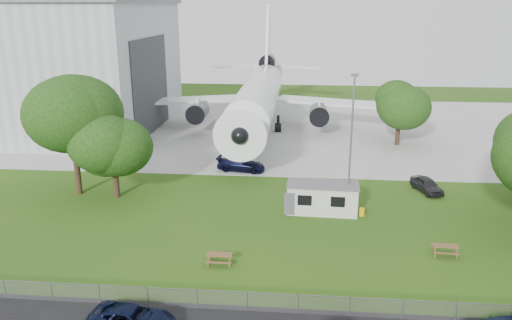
# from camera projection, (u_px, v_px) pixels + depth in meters

# --- Properties ---
(ground) EXTENTS (160.00, 160.00, 0.00)m
(ground) POSITION_uv_depth(u_px,v_px,m) (247.00, 239.00, 38.75)
(ground) COLOR #355E14
(concrete_apron) EXTENTS (120.00, 46.00, 0.03)m
(concrete_apron) POSITION_uv_depth(u_px,v_px,m) (274.00, 127.00, 74.90)
(concrete_apron) COLOR #B7B7B2
(concrete_apron) RESTS_ON ground
(hangar) EXTENTS (43.00, 31.00, 18.55)m
(hangar) POSITION_uv_depth(u_px,v_px,m) (16.00, 62.00, 73.40)
(hangar) COLOR #B2B7BC
(hangar) RESTS_ON ground
(airliner) EXTENTS (46.36, 47.73, 17.69)m
(airliner) POSITION_uv_depth(u_px,v_px,m) (259.00, 94.00, 71.48)
(airliner) COLOR white
(airliner) RESTS_ON ground
(site_cabin) EXTENTS (6.80, 2.95, 2.62)m
(site_cabin) POSITION_uv_depth(u_px,v_px,m) (322.00, 198.00, 43.57)
(site_cabin) COLOR beige
(site_cabin) RESTS_ON ground
(picnic_west) EXTENTS (1.81, 1.51, 0.76)m
(picnic_west) POSITION_uv_depth(u_px,v_px,m) (220.00, 264.00, 35.09)
(picnic_west) COLOR brown
(picnic_west) RESTS_ON ground
(picnic_east) EXTENTS (1.86, 1.58, 0.76)m
(picnic_east) POSITION_uv_depth(u_px,v_px,m) (444.00, 255.00, 36.37)
(picnic_east) COLOR brown
(picnic_east) RESTS_ON ground
(fence) EXTENTS (58.00, 0.04, 1.30)m
(fence) POSITION_uv_depth(u_px,v_px,m) (231.00, 310.00, 29.71)
(fence) COLOR gray
(fence) RESTS_ON ground
(lamp_mast) EXTENTS (0.16, 0.16, 12.00)m
(lamp_mast) POSITION_uv_depth(u_px,v_px,m) (351.00, 146.00, 42.19)
(lamp_mast) COLOR slate
(lamp_mast) RESTS_ON ground
(tree_west_big) EXTENTS (8.82, 8.82, 12.03)m
(tree_west_big) POSITION_uv_depth(u_px,v_px,m) (71.00, 116.00, 46.03)
(tree_west_big) COLOR #382619
(tree_west_big) RESTS_ON ground
(tree_west_small) EXTENTS (6.89, 6.89, 8.43)m
(tree_west_small) POSITION_uv_depth(u_px,v_px,m) (113.00, 146.00, 45.98)
(tree_west_small) COLOR #382619
(tree_west_small) RESTS_ON ground
(tree_far_apron) EXTENTS (6.84, 6.84, 8.85)m
(tree_far_apron) POSITION_uv_depth(u_px,v_px,m) (400.00, 104.00, 63.54)
(tree_far_apron) COLOR #382619
(tree_far_apron) RESTS_ON ground
(car_west_estate) EXTENTS (5.14, 2.94, 1.35)m
(car_west_estate) POSITION_uv_depth(u_px,v_px,m) (132.00, 319.00, 27.73)
(car_west_estate) COLOR black
(car_west_estate) RESTS_ON ground
(car_ne_hatch) EXTENTS (2.89, 4.49, 1.42)m
(car_ne_hatch) POSITION_uv_depth(u_px,v_px,m) (427.00, 185.00, 48.43)
(car_ne_hatch) COLOR black
(car_ne_hatch) RESTS_ON ground
(car_apron_van) EXTENTS (5.51, 2.89, 1.53)m
(car_apron_van) POSITION_uv_depth(u_px,v_px,m) (241.00, 164.00, 54.63)
(car_apron_van) COLOR black
(car_apron_van) RESTS_ON ground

